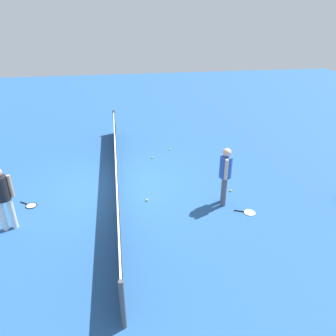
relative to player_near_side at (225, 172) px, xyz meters
name	(u,v)px	position (x,y,z in m)	size (l,w,h in m)	color
ground_plane	(118,187)	(1.41, 2.95, -1.01)	(40.00, 40.00, 0.00)	#265693
court_net	(117,173)	(1.41, 2.95, -0.51)	(10.09, 0.09, 1.07)	#4C4C51
player_near_side	(225,172)	(0.00, 0.00, 0.00)	(0.52, 0.42, 1.70)	#595960
player_far_side	(2,194)	(-0.28, 5.68, 0.00)	(0.42, 0.53, 1.70)	white
tennis_racket_near_player	(249,212)	(-0.59, -0.55, -1.00)	(0.42, 0.60, 0.03)	white
tennis_racket_far_player	(31,205)	(0.74, 5.42, -1.00)	(0.48, 0.57, 0.03)	black
tennis_ball_near_player	(231,191)	(0.59, -0.44, -0.98)	(0.07, 0.07, 0.07)	#C6E033
tennis_ball_by_net	(170,149)	(4.11, 0.84, -0.98)	(0.07, 0.07, 0.07)	#C6E033
tennis_ball_midcourt	(147,200)	(0.47, 2.14, -0.98)	(0.07, 0.07, 0.07)	#C6E033
tennis_ball_baseline	(152,157)	(3.42, 1.62, -0.98)	(0.07, 0.07, 0.07)	#C6E033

